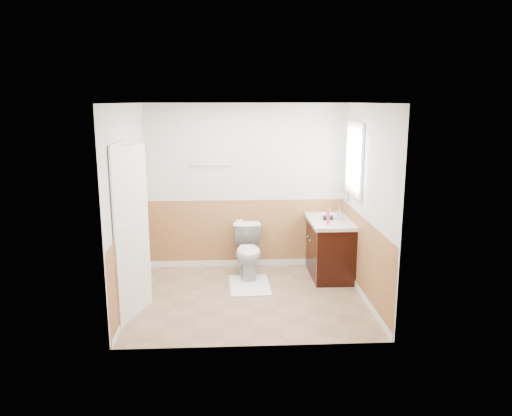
{
  "coord_description": "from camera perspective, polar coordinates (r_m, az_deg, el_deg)",
  "views": [
    {
      "loc": [
        -0.23,
        -6.02,
        2.52
      ],
      "look_at": [
        0.1,
        0.25,
        1.15
      ],
      "focal_mm": 34.37,
      "sensor_mm": 36.0,
      "label": 1
    }
  ],
  "objects": [
    {
      "name": "vanity_knob_right",
      "position": [
        7.33,
        6.08,
        -3.35
      ],
      "size": [
        0.03,
        0.03,
        0.03
      ],
      "primitive_type": "sphere",
      "color": "silver",
      "rests_on": "vanity_cabinet"
    },
    {
      "name": "vanity_knob_left",
      "position": [
        7.14,
        6.33,
        -3.78
      ],
      "size": [
        0.03,
        0.03,
        0.03
      ],
      "primitive_type": "sphere",
      "color": "white",
      "rests_on": "vanity_cabinet"
    },
    {
      "name": "soap_dispenser",
      "position": [
        7.16,
        9.68,
        -0.66
      ],
      "size": [
        0.1,
        0.1,
        0.17
      ],
      "primitive_type": "imported",
      "rotation": [
        0.0,
        0.0,
        -0.33
      ],
      "color": "#97A1AA",
      "rests_on": "countertop"
    },
    {
      "name": "wall_back",
      "position": [
        7.44,
        -1.2,
        2.47
      ],
      "size": [
        3.0,
        0.0,
        3.0
      ],
      "primitive_type": "plane",
      "rotation": [
        1.57,
        0.0,
        0.0
      ],
      "color": "silver",
      "rests_on": "floor"
    },
    {
      "name": "door",
      "position": [
        5.89,
        -14.38,
        -2.85
      ],
      "size": [
        0.29,
        0.78,
        2.04
      ],
      "primitive_type": "cube",
      "rotation": [
        0.0,
        0.0,
        -0.31
      ],
      "color": "white",
      "rests_on": "wall_left"
    },
    {
      "name": "floor",
      "position": [
        6.53,
        -0.77,
        -10.39
      ],
      "size": [
        3.0,
        3.0,
        0.0
      ],
      "primitive_type": "plane",
      "color": "#8C7051",
      "rests_on": "ground"
    },
    {
      "name": "vanity_cabinet",
      "position": [
        7.33,
        8.5,
        -4.64
      ],
      "size": [
        0.55,
        1.1,
        0.8
      ],
      "primitive_type": "cube",
      "color": "black",
      "rests_on": "floor"
    },
    {
      "name": "tp_sheet",
      "position": [
        7.51,
        -1.92,
        -2.6
      ],
      "size": [
        0.1,
        0.01,
        0.16
      ],
      "primitive_type": "cube",
      "color": "white",
      "rests_on": "tp_roll"
    },
    {
      "name": "faucet",
      "position": [
        7.38,
        9.77,
        -0.4
      ],
      "size": [
        0.02,
        0.02,
        0.14
      ],
      "primitive_type": "cylinder",
      "color": "white",
      "rests_on": "countertop"
    },
    {
      "name": "tp_holder_bar",
      "position": [
        7.48,
        -1.92,
        -1.79
      ],
      "size": [
        0.14,
        0.02,
        0.02
      ],
      "primitive_type": "cylinder",
      "rotation": [
        0.0,
        1.57,
        0.0
      ],
      "color": "silver",
      "rests_on": "wall_back"
    },
    {
      "name": "wall_left",
      "position": [
        6.29,
        -14.6,
        0.24
      ],
      "size": [
        0.0,
        3.0,
        3.0
      ],
      "primitive_type": "plane",
      "rotation": [
        1.57,
        0.0,
        1.57
      ],
      "color": "silver",
      "rests_on": "floor"
    },
    {
      "name": "sink_basin",
      "position": [
        7.36,
        8.38,
        -0.87
      ],
      "size": [
        0.36,
        0.36,
        0.02
      ],
      "primitive_type": "cylinder",
      "color": "white",
      "rests_on": "countertop"
    },
    {
      "name": "tp_roll",
      "position": [
        7.48,
        -1.92,
        -1.79
      ],
      "size": [
        0.1,
        0.11,
        0.11
      ],
      "primitive_type": "cylinder",
      "rotation": [
        0.0,
        1.57,
        0.0
      ],
      "color": "white",
      "rests_on": "tp_holder_bar"
    },
    {
      "name": "lotion_bottle",
      "position": [
        6.84,
        8.4,
        -1.02
      ],
      "size": [
        0.05,
        0.05,
        0.22
      ],
      "primitive_type": "cylinder",
      "color": "#DC3872",
      "rests_on": "countertop"
    },
    {
      "name": "wall_right",
      "position": [
        6.39,
        12.75,
        0.54
      ],
      "size": [
        0.0,
        3.0,
        3.0
      ],
      "primitive_type": "plane",
      "rotation": [
        1.57,
        0.0,
        -1.57
      ],
      "color": "silver",
      "rests_on": "floor"
    },
    {
      "name": "window_frame",
      "position": [
        6.87,
        11.39,
        5.63
      ],
      "size": [
        0.04,
        0.8,
        1.0
      ],
      "primitive_type": "cube",
      "color": "white",
      "rests_on": "wall_right"
    },
    {
      "name": "hair_dryer_handle",
      "position": [
        7.09,
        8.16,
        -1.4
      ],
      "size": [
        0.03,
        0.03,
        0.07
      ],
      "primitive_type": "cylinder",
      "color": "black",
      "rests_on": "countertop"
    },
    {
      "name": "toilet",
      "position": [
        7.18,
        -0.89,
        -5.08
      ],
      "size": [
        0.44,
        0.75,
        0.75
      ],
      "primitive_type": "imported",
      "rotation": [
        0.0,
        0.0,
        0.03
      ],
      "color": "silver",
      "rests_on": "floor"
    },
    {
      "name": "door_frame",
      "position": [
        5.9,
        -15.11,
        -2.76
      ],
      "size": [
        0.02,
        0.92,
        2.1
      ],
      "primitive_type": "cube",
      "color": "white",
      "rests_on": "wall_left"
    },
    {
      "name": "countertop",
      "position": [
        7.22,
        8.53,
        -1.41
      ],
      "size": [
        0.6,
        1.15,
        0.05
      ],
      "primitive_type": "cube",
      "color": "silver",
      "rests_on": "vanity_cabinet"
    },
    {
      "name": "ceiling",
      "position": [
        6.03,
        -0.84,
        12.11
      ],
      "size": [
        3.0,
        3.0,
        0.0
      ],
      "primitive_type": "plane",
      "rotation": [
        3.14,
        0.0,
        0.0
      ],
      "color": "white",
      "rests_on": "floor"
    },
    {
      "name": "towel_bar",
      "position": [
        7.34,
        -5.51,
        5.04
      ],
      "size": [
        0.62,
        0.02,
        0.02
      ],
      "primitive_type": "cylinder",
      "rotation": [
        0.0,
        1.57,
        0.0
      ],
      "color": "silver",
      "rests_on": "wall_back"
    },
    {
      "name": "bath_mat",
      "position": [
        6.92,
        -0.75,
        -8.98
      ],
      "size": [
        0.58,
        0.82,
        0.02
      ],
      "primitive_type": "cube",
      "rotation": [
        0.0,
        0.0,
        0.03
      ],
      "color": "silver",
      "rests_on": "floor"
    },
    {
      "name": "wainscot_right",
      "position": [
        6.58,
        12.34,
        -5.87
      ],
      "size": [
        0.0,
        2.6,
        2.6
      ],
      "primitive_type": "plane",
      "rotation": [
        1.57,
        0.0,
        -1.57
      ],
      "color": "#9E713F",
      "rests_on": "floor"
    },
    {
      "name": "wainscot_front",
      "position": [
        5.15,
        -0.22,
        -10.78
      ],
      "size": [
        3.0,
        0.0,
        3.0
      ],
      "primitive_type": "plane",
      "rotation": [
        -1.57,
        0.0,
        0.0
      ],
      "color": "#9E713F",
      "rests_on": "floor"
    },
    {
      "name": "hair_dryer_body",
      "position": [
        7.12,
        8.36,
        -1.11
      ],
      "size": [
        0.14,
        0.07,
        0.07
      ],
      "primitive_type": "cylinder",
      "rotation": [
        0.0,
        1.57,
        0.0
      ],
      "color": "black",
      "rests_on": "countertop"
    },
    {
      "name": "door_knob",
      "position": [
        6.21,
        -13.22,
        -2.68
      ],
      "size": [
        0.06,
        0.06,
        0.06
      ],
      "primitive_type": "sphere",
      "color": "silver",
      "rests_on": "door"
    },
    {
      "name": "window_glass",
      "position": [
        6.87,
        11.52,
        5.62
      ],
      "size": [
        0.01,
        0.7,
        0.9
      ],
      "primitive_type": "cube",
      "color": "white",
      "rests_on": "wall_right"
    },
    {
      "name": "wall_front",
      "position": [
        4.9,
        -0.22,
        -2.74
      ],
      "size": [
        3.0,
        0.0,
        3.0
      ],
      "primitive_type": "plane",
      "rotation": [
        -1.57,
        0.0,
        0.0
      ],
      "color": "silver",
      "rests_on": "floor"
    },
    {
      "name": "wainscot_back",
      "position": [
        7.59,
        -1.17,
        -3.13
      ],
      "size": [
        3.0,
        0.0,
        3.0
      ],
      "primitive_type": "plane",
      "rotation": [
        1.57,
        0.0,
        0.0
      ],
      "color": "#9E713F",
      "rests_on": "floor"
    },
    {
      "name": "mirror_panel",
      "position": [
        7.39,
        10.4,
        4.56
      ],
      "size": [
        0.02,
        0.35,
        0.9
      ],
      "primitive_type": "cube",
      "color": "silver",
      "rests_on": "wall_right"
    },
    {
      "name": "wainscot_left",
      "position": [
        6.48,
        -14.14,
        -6.26
      ],
      "size": [
        0.0,
        2.6,
        2.6
      ],
      "primitive_type": "plane",
      "rotation": [
        1.57,
        0.0,
        1.57
      ],
      "color": "#9E713F",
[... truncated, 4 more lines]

